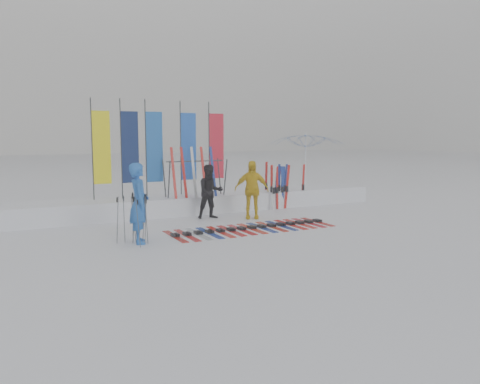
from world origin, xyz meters
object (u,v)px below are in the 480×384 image
person_yellow (252,190)px  ski_row (251,228)px  tent_canopy (306,166)px  person_blue (139,203)px  ski_rack (195,173)px  person_black (210,192)px

person_yellow → ski_row: 1.92m
person_yellow → tent_canopy: bearing=60.5°
person_blue → ski_row: (3.27, 0.27, -0.95)m
person_blue → ski_rack: (2.84, 3.41, 0.40)m
ski_row → ski_rack: (-0.43, 3.14, 1.35)m
person_black → person_yellow: (1.17, -0.60, 0.06)m
person_black → person_blue: bearing=-133.5°
ski_rack → person_black: bearing=-85.3°
person_yellow → ski_row: size_ratio=0.39×
tent_canopy → ski_row: tent_canopy is taller
person_blue → person_yellow: person_blue is taller
person_blue → ski_row: size_ratio=0.42×
person_blue → person_black: size_ratio=1.15×
person_yellow → ski_row: person_yellow is taller
tent_canopy → ski_rack: size_ratio=1.53×
tent_canopy → person_yellow: bearing=-145.5°
person_blue → ski_rack: size_ratio=0.97×
person_black → ski_rack: size_ratio=0.84×
person_black → ski_rack: (-0.09, 1.04, 0.53)m
person_yellow → tent_canopy: 4.99m
person_black → ski_rack: 1.17m
person_black → ski_rack: bearing=102.2°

